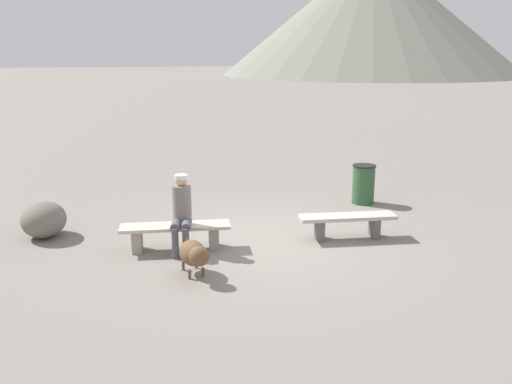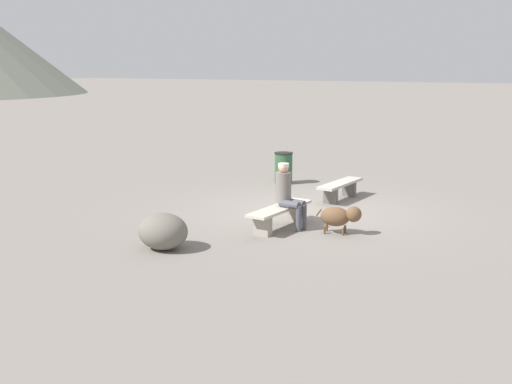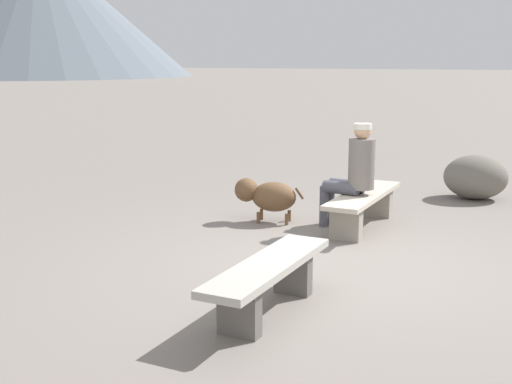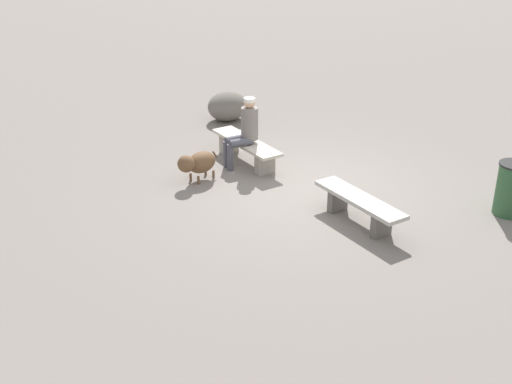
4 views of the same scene
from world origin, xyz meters
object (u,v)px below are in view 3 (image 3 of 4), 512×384
Objects in this scene: seated_person at (354,170)px; boulder at (476,177)px; dog at (267,195)px; bench_left at (268,276)px; bench_right at (363,204)px.

boulder is at bearing -17.97° from seated_person.
dog is 3.35m from boulder.
seated_person is 1.47× the size of dog.
dog is at bearing 25.72° from bench_left.
boulder reaches higher than bench_left.
bench_right is 2.11× the size of dog.
seated_person is 2.68m from boulder.
seated_person is at bearing 174.41° from dog.
dog reaches higher than bench_left.
boulder is at bearing -143.54° from dog.
bench_right is 1.19m from dog.
bench_right is at bearing 152.69° from boulder.
boulder is (5.22, -1.26, 0.01)m from bench_left.
bench_left is 0.94× the size of bench_right.
bench_left is at bearing -177.13° from bench_right.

